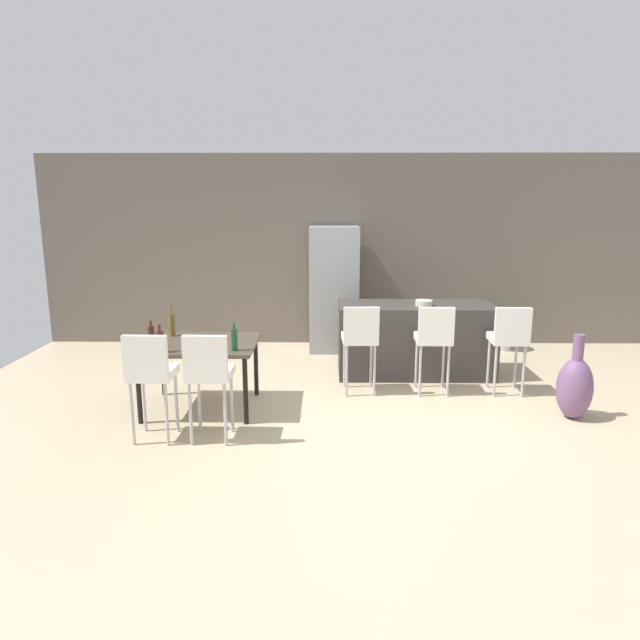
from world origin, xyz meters
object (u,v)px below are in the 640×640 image
dining_table (200,349)px  wine_bottle_inner (234,339)px  bar_chair_middle (434,336)px  potted_plant (504,327)px  dining_chair_near (150,370)px  dining_chair_far (209,370)px  kitchen_island (415,339)px  wine_bottle_left (151,336)px  fruit_bowl (424,303)px  refrigerator (334,289)px  bar_chair_right (509,336)px  wine_bottle_end (160,341)px  wine_bottle_near (172,324)px  bar_chair_left (360,336)px  floor_vase (575,387)px  wine_glass_middle (190,338)px

dining_table → wine_bottle_inner: (0.43, -0.33, 0.18)m
bar_chair_middle → potted_plant: size_ratio=1.74×
dining_chair_near → dining_chair_far: bearing=0.0°
kitchen_island → wine_bottle_left: size_ratio=7.06×
kitchen_island → dining_table: kitchen_island is taller
potted_plant → wine_bottle_inner: bearing=-141.7°
fruit_bowl → kitchen_island: bearing=129.6°
wine_bottle_inner → fruit_bowl: wine_bottle_inner is taller
refrigerator → potted_plant: size_ratio=3.05×
wine_bottle_left → potted_plant: size_ratio=0.46×
bar_chair_middle → bar_chair_right: same height
dining_chair_far → wine_bottle_end: size_ratio=3.70×
bar_chair_right → fruit_bowl: bar_chair_right is taller
bar_chair_right → dining_table: (-3.45, -0.50, -0.03)m
dining_table → fruit_bowl: 2.85m
refrigerator → fruit_bowl: size_ratio=8.67×
dining_table → wine_bottle_left: bearing=-158.0°
dining_table → potted_plant: (4.01, 2.51, -0.32)m
wine_bottle_inner → wine_bottle_near: wine_bottle_near is taller
kitchen_island → dining_chair_near: size_ratio=1.87×
dining_chair_far → kitchen_island: bearing=43.8°
wine_bottle_near → fruit_bowl: (2.94, 0.90, 0.08)m
kitchen_island → bar_chair_right: bar_chair_right is taller
bar_chair_left → dining_table: bar_chair_left is taller
bar_chair_middle → wine_bottle_near: size_ratio=3.03×
wine_bottle_left → floor_vase: bearing=-0.6°
dining_table → potted_plant: dining_table is taller
kitchen_island → bar_chair_right: size_ratio=1.87×
bar_chair_middle → wine_glass_middle: (-2.61, -0.80, 0.17)m
refrigerator → dining_chair_far: bearing=-109.5°
dining_table → wine_bottle_inner: size_ratio=4.18×
kitchen_island → wine_bottle_end: wine_bottle_end is taller
floor_vase → dining_table: bearing=176.7°
floor_vase → bar_chair_left: bearing=161.4°
kitchen_island → wine_bottle_left: 3.32m
kitchen_island → wine_bottle_left: bearing=-153.5°
bar_chair_middle → fruit_bowl: size_ratio=4.95×
kitchen_island → dining_chair_near: 3.50m
wine_bottle_end → dining_chair_near: bearing=-86.0°
dining_chair_near → wine_bottle_left: bearing=105.3°
kitchen_island → wine_glass_middle: size_ratio=11.30×
dining_chair_near → dining_chair_far: same height
bar_chair_left → wine_bottle_end: size_ratio=3.70×
bar_chair_left → wine_bottle_near: wine_bottle_near is taller
kitchen_island → refrigerator: 1.67m
potted_plant → bar_chair_middle: bearing=-125.5°
kitchen_island → dining_table: bearing=-152.7°
bar_chair_middle → wine_bottle_left: bar_chair_middle is taller
wine_bottle_left → refrigerator: refrigerator is taller
bar_chair_right → wine_bottle_left: bearing=-170.0°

